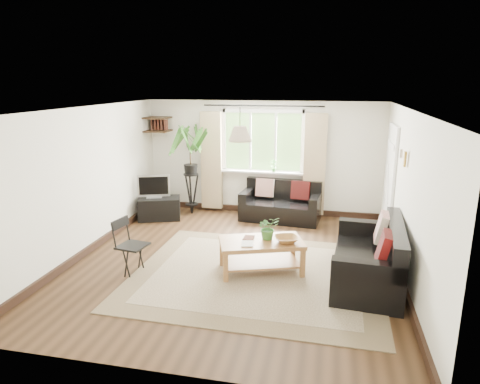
% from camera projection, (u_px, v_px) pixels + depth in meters
% --- Properties ---
extents(floor, '(5.50, 5.50, 0.00)m').
position_uv_depth(floor, '(235.00, 262.00, 6.81)').
color(floor, black).
rests_on(floor, ground).
extents(ceiling, '(5.50, 5.50, 0.00)m').
position_uv_depth(ceiling, '(234.00, 109.00, 6.20)').
color(ceiling, white).
rests_on(ceiling, floor).
extents(wall_back, '(5.00, 0.02, 2.40)m').
position_uv_depth(wall_back, '(263.00, 158.00, 9.11)').
color(wall_back, white).
rests_on(wall_back, floor).
extents(wall_front, '(5.00, 0.02, 2.40)m').
position_uv_depth(wall_front, '(169.00, 261.00, 3.90)').
color(wall_front, white).
rests_on(wall_front, floor).
extents(wall_left, '(0.02, 5.50, 2.40)m').
position_uv_depth(wall_left, '(86.00, 181.00, 7.00)').
color(wall_left, white).
rests_on(wall_left, floor).
extents(wall_right, '(0.02, 5.50, 2.40)m').
position_uv_depth(wall_right, '(408.00, 198.00, 6.00)').
color(wall_right, white).
rests_on(wall_right, floor).
extents(rug, '(3.66, 3.15, 0.02)m').
position_uv_depth(rug, '(256.00, 274.00, 6.35)').
color(rug, '#C4B598').
rests_on(rug, floor).
extents(window, '(2.50, 0.16, 2.16)m').
position_uv_depth(window, '(263.00, 142.00, 8.98)').
color(window, white).
rests_on(window, wall_back).
extents(door, '(0.06, 0.96, 2.06)m').
position_uv_depth(door, '(389.00, 184.00, 7.67)').
color(door, silver).
rests_on(door, wall_right).
extents(corner_shelf, '(0.50, 0.50, 0.34)m').
position_uv_depth(corner_shelf, '(158.00, 124.00, 9.15)').
color(corner_shelf, black).
rests_on(corner_shelf, wall_back).
extents(pendant_lamp, '(0.36, 0.36, 0.54)m').
position_uv_depth(pendant_lamp, '(240.00, 130.00, 6.67)').
color(pendant_lamp, beige).
rests_on(pendant_lamp, ceiling).
extents(wall_sconce, '(0.12, 0.12, 0.28)m').
position_uv_depth(wall_sconce, '(403.00, 156.00, 6.16)').
color(wall_sconce, beige).
rests_on(wall_sconce, wall_right).
extents(sofa_back, '(1.66, 0.95, 0.75)m').
position_uv_depth(sofa_back, '(281.00, 202.00, 8.79)').
color(sofa_back, black).
rests_on(sofa_back, floor).
extents(sofa_right, '(1.86, 1.03, 0.85)m').
position_uv_depth(sofa_right, '(368.00, 254.00, 6.03)').
color(sofa_right, black).
rests_on(sofa_right, floor).
extents(coffee_table, '(1.38, 1.04, 0.50)m').
position_uv_depth(coffee_table, '(261.00, 256.00, 6.40)').
color(coffee_table, brown).
rests_on(coffee_table, floor).
extents(table_plant, '(0.41, 0.40, 0.35)m').
position_uv_depth(table_plant, '(268.00, 228.00, 6.36)').
color(table_plant, '#356D2B').
rests_on(table_plant, coffee_table).
extents(bowl, '(0.44, 0.44, 0.09)m').
position_uv_depth(bowl, '(287.00, 239.00, 6.26)').
color(bowl, olive).
rests_on(bowl, coffee_table).
extents(book_a, '(0.21, 0.26, 0.02)m').
position_uv_depth(book_a, '(241.00, 244.00, 6.19)').
color(book_a, white).
rests_on(book_a, coffee_table).
extents(book_b, '(0.16, 0.21, 0.02)m').
position_uv_depth(book_b, '(244.00, 237.00, 6.43)').
color(book_b, brown).
rests_on(book_b, coffee_table).
extents(tv_stand, '(0.96, 0.73, 0.46)m').
position_uv_depth(tv_stand, '(159.00, 208.00, 8.87)').
color(tv_stand, black).
rests_on(tv_stand, floor).
extents(tv, '(0.69, 0.42, 0.50)m').
position_uv_depth(tv, '(154.00, 186.00, 8.77)').
color(tv, '#A5A5AA').
rests_on(tv, tv_stand).
extents(palm_stand, '(0.91, 0.91, 1.91)m').
position_uv_depth(palm_stand, '(191.00, 170.00, 9.06)').
color(palm_stand, black).
rests_on(palm_stand, floor).
extents(folding_chair, '(0.50, 0.50, 0.83)m').
position_uv_depth(folding_chair, '(133.00, 247.00, 6.32)').
color(folding_chair, black).
rests_on(folding_chair, floor).
extents(sill_plant, '(0.14, 0.10, 0.27)m').
position_uv_depth(sill_plant, '(274.00, 166.00, 8.98)').
color(sill_plant, '#2D6023').
rests_on(sill_plant, window).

